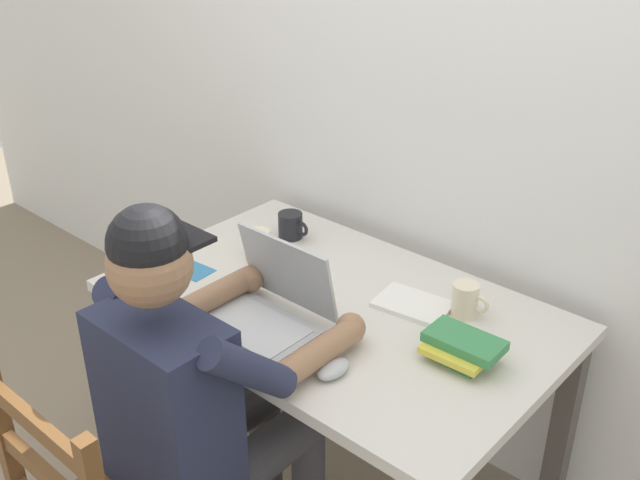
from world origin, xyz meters
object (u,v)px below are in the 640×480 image
(laptop, at_px, (267,305))
(coffee_mug_spare, at_px, (258,245))
(coffee_mug_white, at_px, (466,300))
(seated_person, at_px, (202,395))
(computer_mouse, at_px, (333,369))
(coffee_mug_dark, at_px, (291,225))
(book_stack_main, at_px, (461,348))
(landscape_photo_print, at_px, (192,270))
(desk, at_px, (333,331))

(laptop, distance_m, coffee_mug_spare, 0.36)
(coffee_mug_white, xyz_separation_m, coffee_mug_spare, (-0.67, -0.16, -0.00))
(seated_person, bearing_deg, coffee_mug_spare, 122.12)
(seated_person, relative_size, coffee_mug_spare, 10.23)
(computer_mouse, height_order, coffee_mug_dark, coffee_mug_dark)
(book_stack_main, height_order, landscape_photo_print, book_stack_main)
(coffee_mug_white, bearing_deg, landscape_photo_print, -155.90)
(coffee_mug_white, height_order, coffee_mug_spare, same)
(coffee_mug_spare, bearing_deg, laptop, -40.35)
(coffee_mug_spare, distance_m, book_stack_main, 0.77)
(desk, relative_size, computer_mouse, 12.87)
(desk, distance_m, laptop, 0.26)
(laptop, xyz_separation_m, landscape_photo_print, (-0.38, 0.05, -0.05))
(coffee_mug_white, bearing_deg, coffee_mug_spare, -166.87)
(coffee_mug_dark, distance_m, coffee_mug_spare, 0.18)
(desk, relative_size, landscape_photo_print, 9.90)
(coffee_mug_dark, relative_size, book_stack_main, 0.61)
(desk, distance_m, coffee_mug_spare, 0.38)
(computer_mouse, distance_m, coffee_mug_white, 0.46)
(seated_person, height_order, laptop, seated_person)
(desk, bearing_deg, coffee_mug_white, 31.45)
(laptop, relative_size, book_stack_main, 1.67)
(laptop, relative_size, coffee_mug_dark, 2.75)
(seated_person, xyz_separation_m, coffee_mug_white, (0.34, 0.67, 0.11))
(coffee_mug_spare, xyz_separation_m, landscape_photo_print, (-0.10, -0.19, -0.05))
(coffee_mug_dark, bearing_deg, computer_mouse, -38.52)
(seated_person, xyz_separation_m, landscape_photo_print, (-0.43, 0.33, 0.06))
(book_stack_main, distance_m, landscape_photo_print, 0.89)
(book_stack_main, bearing_deg, coffee_mug_dark, 165.09)
(coffee_mug_dark, bearing_deg, coffee_mug_spare, -81.18)
(book_stack_main, xyz_separation_m, landscape_photo_print, (-0.87, -0.16, -0.04))
(desk, xyz_separation_m, computer_mouse, (0.22, -0.25, 0.12))
(laptop, height_order, coffee_mug_white, laptop)
(computer_mouse, height_order, coffee_mug_spare, coffee_mug_spare)
(seated_person, xyz_separation_m, computer_mouse, (0.24, 0.23, 0.08))
(desk, xyz_separation_m, seated_person, (-0.02, -0.48, 0.04))
(laptop, relative_size, landscape_photo_print, 2.54)
(book_stack_main, bearing_deg, seated_person, -132.35)
(computer_mouse, relative_size, coffee_mug_dark, 0.83)
(seated_person, bearing_deg, landscape_photo_print, 142.57)
(computer_mouse, xyz_separation_m, book_stack_main, (0.20, 0.26, 0.02))
(laptop, bearing_deg, desk, 70.16)
(laptop, xyz_separation_m, coffee_mug_dark, (-0.31, 0.42, -0.01))
(computer_mouse, bearing_deg, laptop, 168.81)
(laptop, xyz_separation_m, coffee_mug_spare, (-0.28, 0.24, -0.01))
(laptop, bearing_deg, coffee_mug_white, 45.19)
(desk, distance_m, landscape_photo_print, 0.49)
(coffee_mug_white, distance_m, coffee_mug_dark, 0.70)
(landscape_photo_print, bearing_deg, coffee_mug_spare, 56.54)
(book_stack_main, bearing_deg, desk, -179.01)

